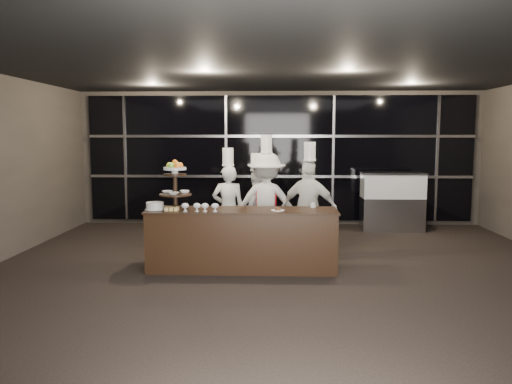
{
  "coord_description": "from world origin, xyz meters",
  "views": [
    {
      "loc": [
        -0.12,
        -6.3,
        2.03
      ],
      "look_at": [
        -0.4,
        1.36,
        1.15
      ],
      "focal_mm": 35.0,
      "sensor_mm": 36.0,
      "label": 1
    }
  ],
  "objects_px": {
    "display_case": "(392,198)",
    "chef_c": "(266,203)",
    "display_stand": "(175,181)",
    "chef_b": "(256,210)",
    "chef_a": "(228,207)",
    "layer_cake": "(155,206)",
    "buffet_counter": "(242,239)",
    "chef_d": "(309,208)"
  },
  "relations": [
    {
      "from": "layer_cake",
      "to": "display_stand",
      "type": "bearing_deg",
      "value": 9.42
    },
    {
      "from": "chef_c",
      "to": "chef_d",
      "type": "xyz_separation_m",
      "value": [
        0.71,
        -0.31,
        -0.05
      ]
    },
    {
      "from": "layer_cake",
      "to": "display_case",
      "type": "xyz_separation_m",
      "value": [
        4.29,
        3.29,
        -0.29
      ]
    },
    {
      "from": "display_case",
      "to": "chef_c",
      "type": "xyz_separation_m",
      "value": [
        -2.65,
        -2.14,
        0.19
      ]
    },
    {
      "from": "chef_b",
      "to": "display_case",
      "type": "bearing_deg",
      "value": 35.42
    },
    {
      "from": "display_stand",
      "to": "chef_d",
      "type": "bearing_deg",
      "value": 20.94
    },
    {
      "from": "buffet_counter",
      "to": "chef_d",
      "type": "bearing_deg",
      "value": 36.65
    },
    {
      "from": "chef_a",
      "to": "chef_b",
      "type": "bearing_deg",
      "value": 14.14
    },
    {
      "from": "layer_cake",
      "to": "chef_a",
      "type": "distance_m",
      "value": 1.54
    },
    {
      "from": "chef_a",
      "to": "chef_c",
      "type": "distance_m",
      "value": 0.66
    },
    {
      "from": "layer_cake",
      "to": "chef_c",
      "type": "height_order",
      "value": "chef_c"
    },
    {
      "from": "buffet_counter",
      "to": "display_case",
      "type": "height_order",
      "value": "display_case"
    },
    {
      "from": "display_stand",
      "to": "chef_a",
      "type": "bearing_deg",
      "value": 57.93
    },
    {
      "from": "chef_a",
      "to": "chef_b",
      "type": "distance_m",
      "value": 0.5
    },
    {
      "from": "display_case",
      "to": "chef_c",
      "type": "relative_size",
      "value": 0.64
    },
    {
      "from": "layer_cake",
      "to": "display_case",
      "type": "height_order",
      "value": "display_case"
    },
    {
      "from": "buffet_counter",
      "to": "chef_d",
      "type": "distance_m",
      "value": 1.37
    },
    {
      "from": "layer_cake",
      "to": "chef_b",
      "type": "distance_m",
      "value": 1.96
    },
    {
      "from": "buffet_counter",
      "to": "chef_b",
      "type": "distance_m",
      "value": 1.27
    },
    {
      "from": "chef_d",
      "to": "chef_a",
      "type": "bearing_deg",
      "value": 166.82
    },
    {
      "from": "chef_b",
      "to": "chef_c",
      "type": "distance_m",
      "value": 0.26
    },
    {
      "from": "display_case",
      "to": "chef_b",
      "type": "relative_size",
      "value": 0.76
    },
    {
      "from": "layer_cake",
      "to": "chef_a",
      "type": "bearing_deg",
      "value": 49.33
    },
    {
      "from": "display_stand",
      "to": "chef_b",
      "type": "distance_m",
      "value": 1.8
    },
    {
      "from": "buffet_counter",
      "to": "display_stand",
      "type": "height_order",
      "value": "display_stand"
    },
    {
      "from": "display_case",
      "to": "chef_a",
      "type": "xyz_separation_m",
      "value": [
        -3.3,
        -2.13,
        0.1
      ]
    },
    {
      "from": "buffet_counter",
      "to": "chef_c",
      "type": "distance_m",
      "value": 1.22
    },
    {
      "from": "buffet_counter",
      "to": "display_case",
      "type": "distance_m",
      "value": 4.41
    },
    {
      "from": "layer_cake",
      "to": "chef_b",
      "type": "bearing_deg",
      "value": 40.96
    },
    {
      "from": "layer_cake",
      "to": "buffet_counter",
      "type": "bearing_deg",
      "value": 2.2
    },
    {
      "from": "layer_cake",
      "to": "chef_d",
      "type": "relative_size",
      "value": 0.16
    },
    {
      "from": "display_stand",
      "to": "display_case",
      "type": "relative_size",
      "value": 0.57
    },
    {
      "from": "buffet_counter",
      "to": "chef_c",
      "type": "relative_size",
      "value": 1.4
    },
    {
      "from": "display_case",
      "to": "chef_a",
      "type": "distance_m",
      "value": 3.93
    },
    {
      "from": "display_stand",
      "to": "chef_a",
      "type": "height_order",
      "value": "chef_a"
    },
    {
      "from": "display_case",
      "to": "chef_d",
      "type": "height_order",
      "value": "chef_d"
    },
    {
      "from": "display_case",
      "to": "chef_b",
      "type": "height_order",
      "value": "chef_b"
    },
    {
      "from": "chef_b",
      "to": "chef_d",
      "type": "height_order",
      "value": "chef_d"
    },
    {
      "from": "display_stand",
      "to": "display_case",
      "type": "height_order",
      "value": "display_stand"
    },
    {
      "from": "chef_a",
      "to": "chef_b",
      "type": "xyz_separation_m",
      "value": [
        0.48,
        0.12,
        -0.06
      ]
    },
    {
      "from": "display_case",
      "to": "chef_d",
      "type": "bearing_deg",
      "value": -128.33
    },
    {
      "from": "buffet_counter",
      "to": "display_stand",
      "type": "distance_m",
      "value": 1.33
    }
  ]
}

